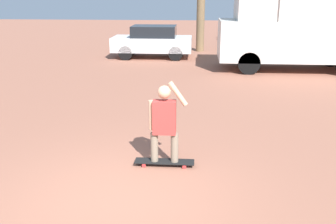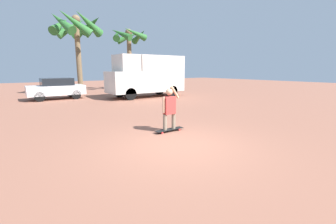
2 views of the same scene
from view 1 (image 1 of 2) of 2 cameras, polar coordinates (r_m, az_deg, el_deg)
ground_plane at (r=6.01m, az=-8.06°, el=-13.32°), size 80.00×80.00×0.00m
skateboard at (r=7.03m, az=-0.54°, el=-7.58°), size 1.11×0.25×0.09m
person_skateboarder at (r=6.72m, az=-0.57°, el=-1.18°), size 0.70×0.24×1.53m
camper_van at (r=16.35m, az=19.28°, el=12.17°), size 6.07×2.26×3.26m
parked_car_white at (r=18.71m, az=-2.34°, el=10.76°), size 3.85×1.84×1.56m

